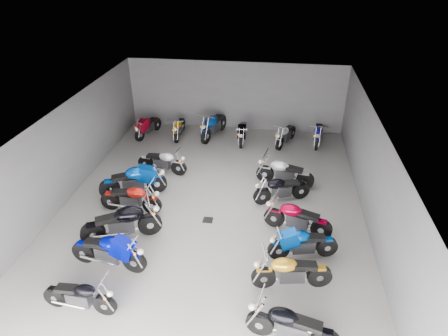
{
  "coord_description": "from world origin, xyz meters",
  "views": [
    {
      "loc": [
        1.96,
        -10.69,
        7.73
      ],
      "look_at": [
        0.28,
        1.21,
        1.0
      ],
      "focal_mm": 32.0,
      "sensor_mm": 36.0,
      "label": 1
    }
  ],
  "objects_px": {
    "motorcycle_right_e": "(281,189)",
    "motorcycle_back_a": "(148,126)",
    "motorcycle_right_d": "(297,218)",
    "motorcycle_left_b": "(109,251)",
    "motorcycle_right_f": "(284,172)",
    "motorcycle_back_b": "(179,127)",
    "motorcycle_left_f": "(163,161)",
    "motorcycle_left_d": "(131,198)",
    "motorcycle_right_c": "(302,243)",
    "motorcycle_left_e": "(134,181)",
    "motorcycle_back_d": "(242,132)",
    "motorcycle_back_f": "(318,134)",
    "motorcycle_right_b": "(291,272)",
    "motorcycle_back_c": "(214,125)",
    "drain_grate": "(208,220)",
    "motorcycle_back_e": "(286,135)",
    "motorcycle_left_a": "(80,296)",
    "motorcycle_left_c": "(122,223)",
    "motorcycle_right_a": "(291,326)"
  },
  "relations": [
    {
      "from": "motorcycle_right_e",
      "to": "motorcycle_back_a",
      "type": "xyz_separation_m",
      "value": [
        -6.15,
        4.61,
        -0.02
      ]
    },
    {
      "from": "motorcycle_right_d",
      "to": "motorcycle_right_e",
      "type": "xyz_separation_m",
      "value": [
        -0.5,
        1.63,
        -0.02
      ]
    },
    {
      "from": "motorcycle_left_b",
      "to": "motorcycle_right_d",
      "type": "relative_size",
      "value": 1.06
    },
    {
      "from": "motorcycle_back_a",
      "to": "motorcycle_right_f",
      "type": "bearing_deg",
      "value": 167.55
    },
    {
      "from": "motorcycle_left_b",
      "to": "motorcycle_back_b",
      "type": "xyz_separation_m",
      "value": [
        -0.15,
        8.57,
        -0.07
      ]
    },
    {
      "from": "motorcycle_left_f",
      "to": "motorcycle_back_b",
      "type": "xyz_separation_m",
      "value": [
        -0.15,
        3.32,
        -0.02
      ]
    },
    {
      "from": "motorcycle_left_d",
      "to": "motorcycle_right_c",
      "type": "bearing_deg",
      "value": 76.69
    },
    {
      "from": "motorcycle_left_e",
      "to": "motorcycle_back_d",
      "type": "distance_m",
      "value": 5.9
    },
    {
      "from": "motorcycle_right_e",
      "to": "motorcycle_back_f",
      "type": "height_order",
      "value": "motorcycle_right_e"
    },
    {
      "from": "motorcycle_right_b",
      "to": "motorcycle_right_f",
      "type": "bearing_deg",
      "value": -7.56
    },
    {
      "from": "motorcycle_back_b",
      "to": "motorcycle_back_c",
      "type": "distance_m",
      "value": 1.58
    },
    {
      "from": "drain_grate",
      "to": "motorcycle_left_b",
      "type": "height_order",
      "value": "motorcycle_left_b"
    },
    {
      "from": "motorcycle_right_c",
      "to": "motorcycle_back_e",
      "type": "distance_m",
      "value": 7.34
    },
    {
      "from": "motorcycle_left_b",
      "to": "motorcycle_left_a",
      "type": "bearing_deg",
      "value": 2.87
    },
    {
      "from": "motorcycle_left_c",
      "to": "motorcycle_right_d",
      "type": "height_order",
      "value": "motorcycle_left_c"
    },
    {
      "from": "motorcycle_back_d",
      "to": "motorcycle_back_f",
      "type": "relative_size",
      "value": 0.98
    },
    {
      "from": "motorcycle_back_a",
      "to": "motorcycle_back_e",
      "type": "distance_m",
      "value": 6.28
    },
    {
      "from": "motorcycle_right_c",
      "to": "motorcycle_back_a",
      "type": "bearing_deg",
      "value": 29.06
    },
    {
      "from": "motorcycle_left_e",
      "to": "motorcycle_left_f",
      "type": "bearing_deg",
      "value": 141.01
    },
    {
      "from": "drain_grate",
      "to": "motorcycle_back_c",
      "type": "bearing_deg",
      "value": 97.62
    },
    {
      "from": "motorcycle_left_f",
      "to": "motorcycle_right_a",
      "type": "height_order",
      "value": "motorcycle_right_a"
    },
    {
      "from": "motorcycle_left_a",
      "to": "motorcycle_left_e",
      "type": "height_order",
      "value": "motorcycle_left_e"
    },
    {
      "from": "motorcycle_left_b",
      "to": "motorcycle_back_c",
      "type": "xyz_separation_m",
      "value": [
        1.41,
        8.79,
        0.05
      ]
    },
    {
      "from": "motorcycle_left_c",
      "to": "motorcycle_left_a",
      "type": "bearing_deg",
      "value": -24.88
    },
    {
      "from": "motorcycle_back_f",
      "to": "motorcycle_left_f",
      "type": "bearing_deg",
      "value": 36.57
    },
    {
      "from": "motorcycle_left_d",
      "to": "motorcycle_back_f",
      "type": "distance_m",
      "value": 8.84
    },
    {
      "from": "motorcycle_back_b",
      "to": "motorcycle_back_e",
      "type": "height_order",
      "value": "motorcycle_back_e"
    },
    {
      "from": "motorcycle_back_a",
      "to": "motorcycle_back_d",
      "type": "height_order",
      "value": "motorcycle_back_d"
    },
    {
      "from": "motorcycle_left_c",
      "to": "motorcycle_right_b",
      "type": "xyz_separation_m",
      "value": [
        4.92,
        -1.25,
        -0.07
      ]
    },
    {
      "from": "motorcycle_right_a",
      "to": "motorcycle_back_c",
      "type": "xyz_separation_m",
      "value": [
        -3.44,
        10.51,
        0.07
      ]
    },
    {
      "from": "motorcycle_left_a",
      "to": "motorcycle_left_f",
      "type": "height_order",
      "value": "motorcycle_left_f"
    },
    {
      "from": "motorcycle_left_a",
      "to": "motorcycle_right_e",
      "type": "relative_size",
      "value": 0.98
    },
    {
      "from": "motorcycle_right_b",
      "to": "motorcycle_back_f",
      "type": "height_order",
      "value": "motorcycle_right_b"
    },
    {
      "from": "motorcycle_right_c",
      "to": "motorcycle_back_a",
      "type": "xyz_separation_m",
      "value": [
        -6.78,
        7.37,
        -0.01
      ]
    },
    {
      "from": "motorcycle_left_f",
      "to": "motorcycle_right_a",
      "type": "relative_size",
      "value": 0.96
    },
    {
      "from": "motorcycle_right_c",
      "to": "motorcycle_back_e",
      "type": "relative_size",
      "value": 1.06
    },
    {
      "from": "motorcycle_left_b",
      "to": "motorcycle_right_d",
      "type": "height_order",
      "value": "motorcycle_left_b"
    },
    {
      "from": "motorcycle_right_d",
      "to": "motorcycle_left_c",
      "type": "bearing_deg",
      "value": 116.9
    },
    {
      "from": "motorcycle_right_e",
      "to": "motorcycle_back_d",
      "type": "xyz_separation_m",
      "value": [
        -1.78,
        4.57,
        -0.01
      ]
    },
    {
      "from": "motorcycle_left_b",
      "to": "motorcycle_back_f",
      "type": "height_order",
      "value": "motorcycle_left_b"
    },
    {
      "from": "motorcycle_back_d",
      "to": "motorcycle_back_a",
      "type": "bearing_deg",
      "value": -1.81
    },
    {
      "from": "motorcycle_right_c",
      "to": "motorcycle_right_d",
      "type": "relative_size",
      "value": 0.95
    },
    {
      "from": "motorcycle_left_c",
      "to": "motorcycle_right_f",
      "type": "height_order",
      "value": "motorcycle_left_c"
    },
    {
      "from": "motorcycle_left_e",
      "to": "motorcycle_right_f",
      "type": "bearing_deg",
      "value": 84.48
    },
    {
      "from": "motorcycle_left_b",
      "to": "motorcycle_left_f",
      "type": "height_order",
      "value": "motorcycle_left_b"
    },
    {
      "from": "motorcycle_left_a",
      "to": "motorcycle_back_d",
      "type": "distance_m",
      "value": 10.38
    },
    {
      "from": "motorcycle_left_e",
      "to": "motorcycle_back_d",
      "type": "bearing_deg",
      "value": 124.97
    },
    {
      "from": "motorcycle_left_d",
      "to": "motorcycle_back_c",
      "type": "height_order",
      "value": "motorcycle_back_c"
    },
    {
      "from": "drain_grate",
      "to": "motorcycle_back_d",
      "type": "bearing_deg",
      "value": 85.19
    },
    {
      "from": "motorcycle_right_b",
      "to": "motorcycle_back_a",
      "type": "distance_m",
      "value": 10.71
    }
  ]
}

